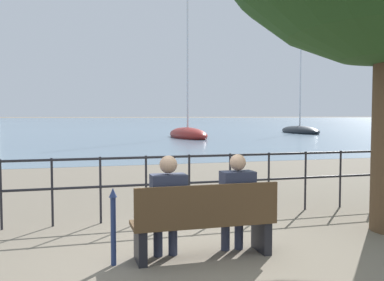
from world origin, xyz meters
TOP-DOWN VIEW (x-y plane):
  - ground_plane at (0.00, 0.00)m, footprint 1000.00×1000.00m
  - harbor_water at (0.00, 159.62)m, footprint 600.00×300.00m
  - park_bench at (0.00, -0.06)m, footprint 1.72×0.45m
  - seated_person_left at (-0.43, 0.01)m, footprint 0.41×0.35m
  - seated_person_right at (0.43, 0.01)m, footprint 0.40×0.35m
  - promenade_railing at (0.00, 1.96)m, footprint 12.30×0.04m
  - closed_umbrella at (-1.07, -0.01)m, footprint 0.09×0.09m
  - sailboat_2 at (19.61, 31.95)m, footprint 3.10×7.77m
  - sailboat_3 at (6.89, 26.28)m, footprint 2.44×6.63m

SIDE VIEW (x-z plane):
  - ground_plane at x=0.00m, z-range 0.00..0.00m
  - harbor_water at x=0.00m, z-range 0.00..0.01m
  - sailboat_2 at x=19.61m, z-range -4.78..5.29m
  - sailboat_3 at x=6.89m, z-range -5.09..5.68m
  - park_bench at x=0.00m, z-range -0.02..0.88m
  - closed_umbrella at x=-1.07m, z-range 0.05..0.93m
  - seated_person_right at x=0.43m, z-range 0.06..1.28m
  - seated_person_left at x=-0.43m, z-range 0.06..1.29m
  - promenade_railing at x=0.00m, z-range 0.17..1.22m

